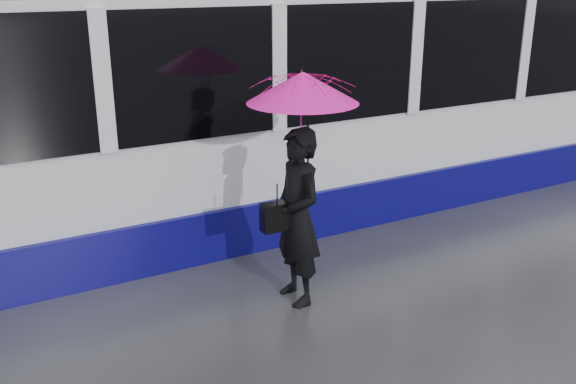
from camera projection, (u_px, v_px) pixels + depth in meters
ground at (340, 285)px, 7.01m from camera, size 90.00×90.00×0.00m
rails at (242, 213)px, 9.07m from camera, size 34.00×1.51×0.02m
tram at (386, 84)px, 9.66m from camera, size 26.00×2.56×3.35m
woman at (297, 217)px, 6.43m from camera, size 0.45×0.68×1.83m
umbrella at (303, 109)px, 6.10m from camera, size 1.10×1.10×1.24m
handbag at (277, 216)px, 6.33m from camera, size 0.33×0.15×0.46m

